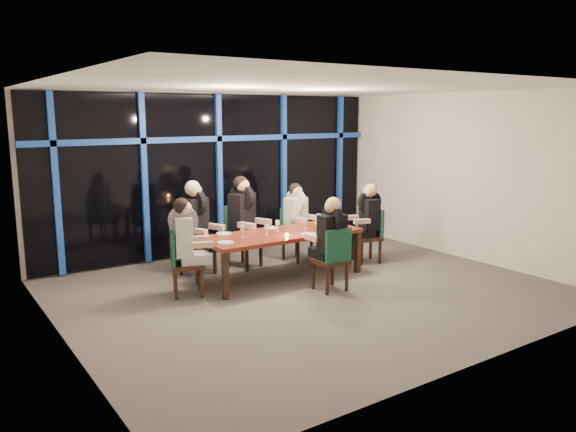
{
  "coord_description": "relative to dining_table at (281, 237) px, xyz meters",
  "views": [
    {
      "loc": [
        -4.82,
        -6.48,
        2.62
      ],
      "look_at": [
        0.0,
        0.6,
        1.05
      ],
      "focal_mm": 35.0,
      "sensor_mm": 36.0,
      "label": 1
    }
  ],
  "objects": [
    {
      "name": "wine_glass_d",
      "position": [
        -0.69,
        0.03,
        0.21
      ],
      "size": [
        0.07,
        0.07,
        0.19
      ],
      "color": "silver",
      "rests_on": "dining_table"
    },
    {
      "name": "wine_glass_e",
      "position": [
        0.88,
        0.16,
        0.21
      ],
      "size": [
        0.07,
        0.07,
        0.19
      ],
      "color": "silver",
      "rests_on": "dining_table"
    },
    {
      "name": "chair_end_left",
      "position": [
        -1.68,
        0.07,
        -0.13
      ],
      "size": [
        0.58,
        0.58,
        0.98
      ],
      "rotation": [
        0.0,
        0.0,
        1.23
      ],
      "color": "black",
      "rests_on": "ground"
    },
    {
      "name": "diner_end_left",
      "position": [
        -1.61,
        0.04,
        0.26
      ],
      "size": [
        0.67,
        0.59,
        0.96
      ],
      "rotation": [
        0.0,
        0.0,
        1.23
      ],
      "color": "black",
      "rests_on": "ground"
    },
    {
      "name": "plate_far_right",
      "position": [
        0.98,
        0.22,
        0.08
      ],
      "size": [
        0.24,
        0.24,
        0.01
      ],
      "primitive_type": "cylinder",
      "color": "white",
      "rests_on": "dining_table"
    },
    {
      "name": "diner_far_mid",
      "position": [
        -0.15,
        0.91,
        0.34
      ],
      "size": [
        0.66,
        0.74,
        1.05
      ],
      "rotation": [
        0.0,
        0.0,
        0.38
      ],
      "color": "black",
      "rests_on": "ground"
    },
    {
      "name": "plate_end_left",
      "position": [
        -1.08,
        -0.15,
        0.08
      ],
      "size": [
        0.24,
        0.24,
        0.01
      ],
      "primitive_type": "cylinder",
      "color": "white",
      "rests_on": "dining_table"
    },
    {
      "name": "chair_far_right",
      "position": [
        0.85,
        0.85,
        -0.15
      ],
      "size": [
        0.53,
        0.53,
        0.96
      ],
      "rotation": [
        0.0,
        0.0,
        0.22
      ],
      "color": "black",
      "rests_on": "ground"
    },
    {
      "name": "water_pitcher",
      "position": [
        0.79,
        -0.18,
        0.17
      ],
      "size": [
        0.13,
        0.11,
        0.21
      ],
      "rotation": [
        0.0,
        0.0,
        -0.32
      ],
      "color": "silver",
      "rests_on": "dining_table"
    },
    {
      "name": "diner_near_mid",
      "position": [
        0.26,
        -0.93,
        0.24
      ],
      "size": [
        0.49,
        0.61,
        0.94
      ],
      "rotation": [
        0.0,
        0.0,
        3.11
      ],
      "color": "black",
      "rests_on": "ground"
    },
    {
      "name": "chair_near_mid",
      "position": [
        0.26,
        -1.02,
        -0.14
      ],
      "size": [
        0.46,
        0.46,
        0.97
      ],
      "rotation": [
        0.0,
        0.0,
        3.11
      ],
      "color": "black",
      "rests_on": "ground"
    },
    {
      "name": "plate_far_left",
      "position": [
        -0.8,
        0.42,
        0.08
      ],
      "size": [
        0.24,
        0.24,
        0.01
      ],
      "primitive_type": "cylinder",
      "color": "white",
      "rests_on": "dining_table"
    },
    {
      "name": "wine_glass_a",
      "position": [
        -0.27,
        -0.0,
        0.19
      ],
      "size": [
        0.06,
        0.06,
        0.16
      ],
      "color": "silver",
      "rests_on": "dining_table"
    },
    {
      "name": "chair_far_mid",
      "position": [
        -0.19,
        1.0,
        -0.08
      ],
      "size": [
        0.65,
        0.65,
        1.08
      ],
      "rotation": [
        0.0,
        0.0,
        0.38
      ],
      "color": "black",
      "rests_on": "ground"
    },
    {
      "name": "chair_end_right",
      "position": [
        1.89,
        -0.05,
        -0.15
      ],
      "size": [
        0.55,
        0.55,
        0.96
      ],
      "rotation": [
        0.0,
        0.0,
        4.45
      ],
      "color": "black",
      "rests_on": "ground"
    },
    {
      "name": "wine_bottle",
      "position": [
        1.06,
        -0.13,
        0.21
      ],
      "size": [
        0.08,
        0.08,
        0.36
      ],
      "rotation": [
        0.0,
        0.0,
        -0.3
      ],
      "color": "black",
      "rests_on": "dining_table"
    },
    {
      "name": "diner_far_right",
      "position": [
        0.86,
        0.77,
        0.23
      ],
      "size": [
        0.53,
        0.64,
        0.93
      ],
      "rotation": [
        0.0,
        0.0,
        0.22
      ],
      "color": "silver",
      "rests_on": "ground"
    },
    {
      "name": "room",
      "position": [
        0.0,
        -0.8,
        1.34
      ],
      "size": [
        7.04,
        7.0,
        3.02
      ],
      "color": "#5D5752",
      "rests_on": "ground"
    },
    {
      "name": "diner_far_left",
      "position": [
        -1.03,
        0.93,
        0.33
      ],
      "size": [
        0.67,
        0.73,
        1.03
      ],
      "rotation": [
        0.0,
        0.0,
        0.41
      ],
      "color": "black",
      "rests_on": "ground"
    },
    {
      "name": "dining_table",
      "position": [
        0.0,
        0.0,
        0.0
      ],
      "size": [
        2.6,
        1.0,
        0.75
      ],
      "color": "maroon",
      "rests_on": "ground"
    },
    {
      "name": "window_wall",
      "position": [
        0.01,
        2.13,
        0.87
      ],
      "size": [
        6.86,
        0.43,
        2.94
      ],
      "color": "black",
      "rests_on": "ground"
    },
    {
      "name": "chair_far_left",
      "position": [
        -1.06,
        1.02,
        -0.09
      ],
      "size": [
        0.65,
        0.65,
        1.06
      ],
      "rotation": [
        0.0,
        0.0,
        0.41
      ],
      "color": "black",
      "rests_on": "ground"
    },
    {
      "name": "diner_end_right",
      "position": [
        1.81,
        -0.03,
        0.23
      ],
      "size": [
        0.65,
        0.55,
        0.93
      ],
      "rotation": [
        0.0,
        0.0,
        4.45
      ],
      "color": "black",
      "rests_on": "ground"
    },
    {
      "name": "wine_glass_b",
      "position": [
        0.02,
        0.13,
        0.2
      ],
      "size": [
        0.07,
        0.07,
        0.17
      ],
      "color": "white",
      "rests_on": "dining_table"
    },
    {
      "name": "plate_near_mid",
      "position": [
        0.28,
        -0.37,
        0.08
      ],
      "size": [
        0.24,
        0.24,
        0.01
      ],
      "primitive_type": "cylinder",
      "color": "white",
      "rests_on": "dining_table"
    },
    {
      "name": "tea_light",
      "position": [
        -0.05,
        -0.24,
        0.08
      ],
      "size": [
        0.06,
        0.06,
        0.03
      ],
      "primitive_type": "cylinder",
      "color": "#F09E48",
      "rests_on": "dining_table"
    },
    {
      "name": "wine_glass_c",
      "position": [
        0.48,
        -0.0,
        0.19
      ],
      "size": [
        0.07,
        0.07,
        0.17
      ],
      "color": "white",
      "rests_on": "dining_table"
    },
    {
      "name": "plate_far_mid",
      "position": [
        0.06,
        0.39,
        0.08
      ],
      "size": [
        0.24,
        0.24,
        0.01
      ],
      "primitive_type": "cylinder",
      "color": "white",
      "rests_on": "dining_table"
    },
    {
      "name": "plate_end_right",
      "position": [
        1.27,
        0.12,
        0.08
      ],
      "size": [
        0.24,
        0.24,
        0.01
      ],
      "primitive_type": "cylinder",
      "color": "white",
      "rests_on": "dining_table"
    }
  ]
}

